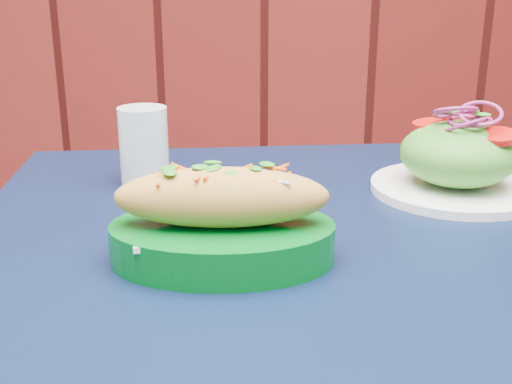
# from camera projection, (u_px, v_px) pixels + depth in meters

# --- Properties ---
(cafe_table) EXTENTS (0.94, 0.94, 0.75)m
(cafe_table) POSITION_uv_depth(u_px,v_px,m) (303.00, 298.00, 0.78)
(cafe_table) COLOR black
(cafe_table) RESTS_ON ground
(banh_mi_basket) EXTENTS (0.25, 0.18, 0.11)m
(banh_mi_basket) POSITION_uv_depth(u_px,v_px,m) (222.00, 222.00, 0.66)
(banh_mi_basket) COLOR #005816
(banh_mi_basket) RESTS_ON cafe_table
(salad_plate) EXTENTS (0.23, 0.23, 0.13)m
(salad_plate) POSITION_uv_depth(u_px,v_px,m) (457.00, 160.00, 0.87)
(salad_plate) COLOR white
(salad_plate) RESTS_ON cafe_table
(water_glass) EXTENTS (0.07, 0.07, 0.11)m
(water_glass) POSITION_uv_depth(u_px,v_px,m) (144.00, 146.00, 0.90)
(water_glass) COLOR silver
(water_glass) RESTS_ON cafe_table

